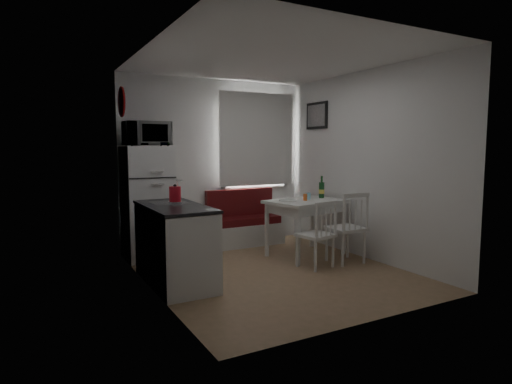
# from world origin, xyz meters

# --- Properties ---
(floor) EXTENTS (3.00, 3.50, 0.02)m
(floor) POSITION_xyz_m (0.00, 0.00, 0.00)
(floor) COLOR olive
(floor) RESTS_ON ground
(ceiling) EXTENTS (3.00, 3.50, 0.02)m
(ceiling) POSITION_xyz_m (0.00, 0.00, 2.60)
(ceiling) COLOR white
(ceiling) RESTS_ON wall_back
(wall_back) EXTENTS (3.00, 0.02, 2.60)m
(wall_back) POSITION_xyz_m (0.00, 1.75, 1.30)
(wall_back) COLOR white
(wall_back) RESTS_ON floor
(wall_front) EXTENTS (3.00, 0.02, 2.60)m
(wall_front) POSITION_xyz_m (0.00, -1.75, 1.30)
(wall_front) COLOR white
(wall_front) RESTS_ON floor
(wall_left) EXTENTS (0.02, 3.50, 2.60)m
(wall_left) POSITION_xyz_m (-1.50, 0.00, 1.30)
(wall_left) COLOR white
(wall_left) RESTS_ON floor
(wall_right) EXTENTS (0.02, 3.50, 2.60)m
(wall_right) POSITION_xyz_m (1.50, 0.00, 1.30)
(wall_right) COLOR white
(wall_right) RESTS_ON floor
(window) EXTENTS (1.22, 0.06, 1.47)m
(window) POSITION_xyz_m (0.70, 1.72, 1.62)
(window) COLOR silver
(window) RESTS_ON wall_back
(curtain) EXTENTS (1.35, 0.02, 1.50)m
(curtain) POSITION_xyz_m (0.70, 1.65, 1.68)
(curtain) COLOR white
(curtain) RESTS_ON wall_back
(kitchen_counter) EXTENTS (0.62, 1.32, 1.16)m
(kitchen_counter) POSITION_xyz_m (-1.20, 0.16, 0.46)
(kitchen_counter) COLOR silver
(kitchen_counter) RESTS_ON floor
(wall_sign) EXTENTS (0.03, 0.40, 0.40)m
(wall_sign) POSITION_xyz_m (-1.47, 1.45, 2.15)
(wall_sign) COLOR navy
(wall_sign) RESTS_ON wall_left
(picture_frame) EXTENTS (0.04, 0.52, 0.42)m
(picture_frame) POSITION_xyz_m (1.48, 1.10, 2.05)
(picture_frame) COLOR black
(picture_frame) RESTS_ON wall_right
(bench) EXTENTS (1.22, 0.47, 0.88)m
(bench) POSITION_xyz_m (0.38, 1.51, 0.29)
(bench) COLOR silver
(bench) RESTS_ON floor
(dining_table) EXTENTS (1.19, 0.94, 0.80)m
(dining_table) POSITION_xyz_m (0.85, 0.48, 0.71)
(dining_table) COLOR silver
(dining_table) RESTS_ON floor
(chair_left) EXTENTS (0.48, 0.46, 0.47)m
(chair_left) POSITION_xyz_m (0.60, -0.18, 0.54)
(chair_left) COLOR silver
(chair_left) RESTS_ON floor
(chair_right) EXTENTS (0.46, 0.44, 0.51)m
(chair_right) POSITION_xyz_m (1.10, -0.19, 0.59)
(chair_right) COLOR silver
(chair_right) RESTS_ON floor
(fridge) EXTENTS (0.63, 0.63, 1.56)m
(fridge) POSITION_xyz_m (-1.18, 1.40, 0.78)
(fridge) COLOR white
(fridge) RESTS_ON floor
(microwave) EXTENTS (0.60, 0.40, 0.33)m
(microwave) POSITION_xyz_m (-1.18, 1.35, 1.73)
(microwave) COLOR white
(microwave) RESTS_ON fridge
(kettle) EXTENTS (0.16, 0.16, 0.22)m
(kettle) POSITION_xyz_m (-1.15, 0.27, 1.01)
(kettle) COLOR red
(kettle) RESTS_ON kitchen_counter
(wine_bottle) EXTENTS (0.08, 0.08, 0.33)m
(wine_bottle) POSITION_xyz_m (1.20, 0.58, 0.96)
(wine_bottle) COLOR #16461F
(wine_bottle) RESTS_ON dining_table
(drinking_glass_orange) EXTENTS (0.06, 0.06, 0.09)m
(drinking_glass_orange) POSITION_xyz_m (0.80, 0.43, 0.85)
(drinking_glass_orange) COLOR orange
(drinking_glass_orange) RESTS_ON dining_table
(drinking_glass_blue) EXTENTS (0.06, 0.06, 0.10)m
(drinking_glass_blue) POSITION_xyz_m (0.93, 0.53, 0.85)
(drinking_glass_blue) COLOR #8FDEF4
(drinking_glass_blue) RESTS_ON dining_table
(plate) EXTENTS (0.24, 0.24, 0.02)m
(plate) POSITION_xyz_m (0.55, 0.50, 0.81)
(plate) COLOR white
(plate) RESTS_ON dining_table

